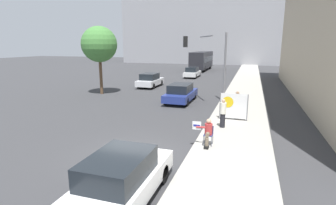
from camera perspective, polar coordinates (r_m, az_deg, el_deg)
The scene contains 14 objects.
ground_plane at distance 11.61m, azimuth -6.96°, elevation -11.16°, with size 160.00×160.00×0.00m, color #38383A.
sidewalk_curb at distance 25.05m, azimuth 16.09°, elevation 1.51°, with size 3.46×90.00×0.16m, color #A8A399.
building_backdrop_far at distance 69.93m, azimuth 13.09°, elevation 20.37°, with size 52.00×12.00×29.18m.
seated_protester at distance 11.99m, azimuth 8.63°, elevation -6.23°, with size 0.93×0.77×1.23m.
jogger_on_sidewalk at distance 14.69m, azimuth 11.86°, elevation -2.25°, with size 0.34×0.34×1.61m.
pedestrian_behind at distance 16.59m, azimuth 14.77°, elevation -0.51°, with size 0.34×0.34×1.71m.
protest_banner at distance 16.27m, azimuth 14.03°, elevation -0.75°, with size 1.67×0.06×1.62m.
traffic_light_pole at distance 21.54m, azimuth 9.11°, elevation 10.27°, with size 3.25×3.02×5.42m.
parked_car_curbside at distance 8.19m, azimuth -10.22°, elevation -16.03°, with size 1.84×4.46×1.54m.
car_on_road_nearest at distance 21.53m, azimuth 2.78°, elevation 2.07°, with size 1.90×4.50×1.51m.
car_on_road_midblock at distance 29.29m, azimuth -3.93°, elevation 4.85°, with size 1.85×4.19×1.54m.
car_on_road_distant at distance 38.07m, azimuth 5.32°, elevation 6.57°, with size 1.76×4.32×1.50m.
city_bus_on_road at distance 49.22m, azimuth 7.34°, elevation 9.23°, with size 2.55×10.39×3.36m.
street_tree_near_curb at distance 25.66m, azimuth -14.75°, elevation 12.12°, with size 3.31×3.31×6.33m.
Camera 1 is at (4.54, -9.63, 4.64)m, focal length 28.00 mm.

